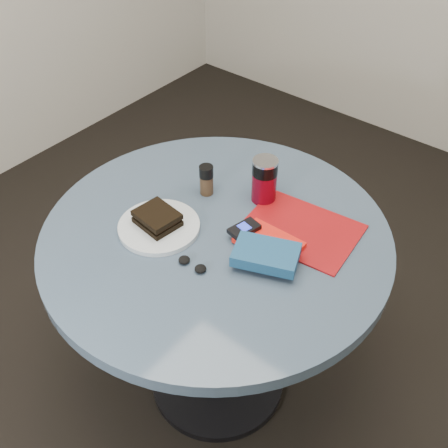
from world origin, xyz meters
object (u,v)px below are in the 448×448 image
Objects in this scene: table at (216,273)px; magazine at (301,230)px; sandwich at (157,218)px; pepper_grinder at (206,180)px; plate at (159,227)px; soda_can at (264,180)px; mp3_player at (244,229)px; red_book at (269,243)px; headphones at (192,264)px; novel at (266,255)px.

magazine reaches higher than table.
pepper_grinder is (0.01, 0.21, 0.02)m from sandwich.
table is 4.28× the size of plate.
magazine is (0.17, -0.05, -0.07)m from soda_can.
sandwich reaches higher than plate.
mp3_player reaches higher than magazine.
magazine is (0.32, 0.04, -0.05)m from pepper_grinder.
red_book is 0.08m from mp3_player.
table is at bearing -150.68° from mp3_player.
pepper_grinder is at bearing 123.31° from headphones.
sandwich is 0.25m from mp3_player.
plate is at bearing -147.37° from table.
soda_can is 0.22m from red_book.
red_book is (0.29, 0.14, -0.02)m from sandwich.
sandwich is 1.33× the size of mp3_player.
magazine is at bearing 68.37° from novel.
pepper_grinder is (-0.00, 0.21, 0.04)m from plate.
magazine is at bearing 47.35° from mp3_player.
pepper_grinder is 0.35m from novel.
soda_can is 0.36m from headphones.
soda_can is at bearing 29.02° from pepper_grinder.
table is 5.83× the size of red_book.
soda_can is 0.18m from pepper_grinder.
sandwich is 0.41m from magazine.
sandwich is at bearing -118.19° from soda_can.
soda_can is at bearing 108.09° from mp3_player.
headphones is at bearing -86.49° from soda_can.
novel is 0.12m from mp3_player.
sandwich is at bearing -148.89° from magazine.
plate is 1.36× the size of red_book.
mp3_player is (0.06, -0.17, -0.04)m from soda_can.
pepper_grinder is (-0.15, -0.09, -0.02)m from soda_can.
soda_can reaches higher than magazine.
mp3_player is at bearing -138.75° from magazine.
table is 0.24m from red_book.
mp3_player is at bearing 30.52° from sandwich.
novel is at bearing -25.04° from mp3_player.
plate is 1.38× the size of novel.
mp3_player is at bearing 29.32° from table.
plate is 0.74× the size of magazine.
sandwich is 0.21m from pepper_grinder.
red_book is at bearing -113.01° from magazine.
soda_can is at bearing 61.81° from sandwich.
sandwich is at bearing -155.31° from red_book.
red_book reaches higher than table.
sandwich reaches higher than mp3_player.
soda_can is 0.45× the size of magazine.
soda_can is (0.16, 0.30, 0.04)m from sandwich.
novel is 0.20m from headphones.
pepper_grinder is 0.30m from red_book.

